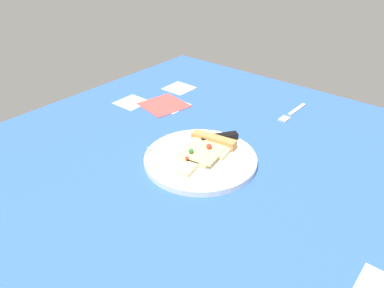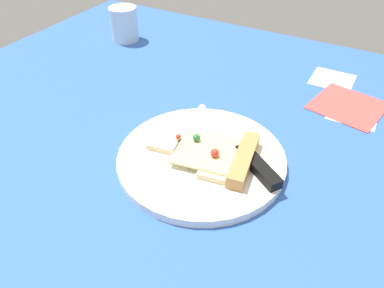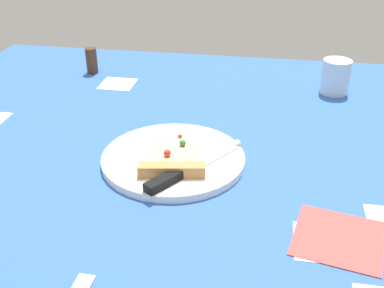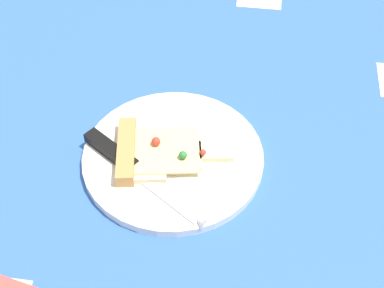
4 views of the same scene
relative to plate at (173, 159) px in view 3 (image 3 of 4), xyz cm
name	(u,v)px [view 3 (image 3 of 4)]	position (x,y,z in cm)	size (l,w,h in cm)	color
ground_plane	(150,159)	(2.76, 5.38, -2.22)	(127.31, 127.31, 3.00)	#3360B7
plate	(173,159)	(0.00, 0.00, 0.00)	(27.66, 27.66, 1.45)	white
pizza_slice	(173,159)	(-2.56, -0.44, 1.52)	(18.46, 12.56, 2.67)	beige
knife	(187,170)	(-5.54, -3.74, 1.33)	(20.93, 15.38, 2.45)	silver
drinking_glass	(336,77)	(41.34, -33.80, 3.63)	(7.22, 7.22, 8.71)	silver
pepper_shaker	(92,61)	(44.83, 32.97, 2.86)	(3.17, 3.17, 7.17)	#4C2D19
napkin	(338,238)	(-17.90, -29.26, -0.52)	(13.00, 13.00, 0.40)	#E54C47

